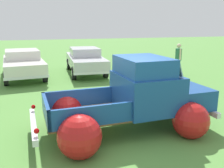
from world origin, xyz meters
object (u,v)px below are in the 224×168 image
(vintage_pickup_truck, at_px, (137,101))
(lane_cone_0, at_px, (144,90))
(show_car_1, at_px, (85,60))
(show_car_0, at_px, (23,63))
(spectator_0, at_px, (178,57))

(vintage_pickup_truck, distance_m, lane_cone_0, 2.91)
(show_car_1, bearing_deg, show_car_0, -84.15)
(spectator_0, bearing_deg, lane_cone_0, 50.86)
(lane_cone_0, bearing_deg, show_car_0, 130.65)
(show_car_0, bearing_deg, vintage_pickup_truck, 16.43)
(vintage_pickup_truck, xyz_separation_m, show_car_0, (-3.10, 7.74, 0.03))
(vintage_pickup_truck, height_order, show_car_0, vintage_pickup_truck)
(show_car_0, relative_size, lane_cone_0, 7.60)
(spectator_0, bearing_deg, show_car_1, -16.55)
(show_car_1, bearing_deg, vintage_pickup_truck, 1.32)
(show_car_0, bearing_deg, spectator_0, 71.18)
(vintage_pickup_truck, xyz_separation_m, lane_cone_0, (1.37, 2.52, -0.45))
(vintage_pickup_truck, bearing_deg, show_car_0, 109.73)
(vintage_pickup_truck, bearing_deg, lane_cone_0, 59.28)
(vintage_pickup_truck, bearing_deg, show_car_1, 86.40)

